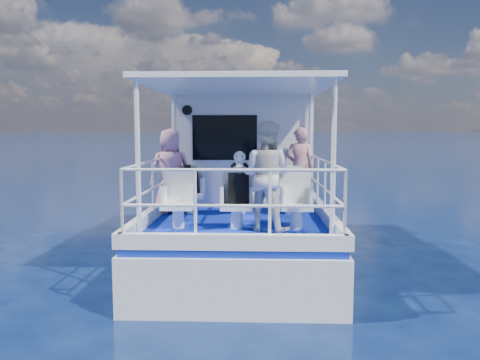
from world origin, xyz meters
The scene contains 20 objects.
ground centered at (0.00, 0.00, 0.00)m, with size 2000.00×2000.00×0.00m, color #071239.
hull centered at (0.00, 1.00, 0.00)m, with size 3.00×7.00×1.60m, color white.
deck centered at (0.00, 1.00, 0.85)m, with size 2.90×6.90×0.10m, color #0B1E98.
cabin centered at (0.00, 2.30, 2.00)m, with size 2.85×2.00×2.20m, color white.
canopy centered at (0.00, -0.20, 3.14)m, with size 3.00×3.20×0.08m, color white.
canopy_posts centered at (0.00, -0.25, 2.00)m, with size 2.77×2.97×2.20m.
railings centered at (0.00, -0.58, 1.40)m, with size 2.84×3.59×1.00m, color white, non-canonical shape.
seat_port_fwd centered at (-0.90, 0.20, 1.09)m, with size 0.48×0.46×0.38m, color white.
seat_center_fwd centered at (0.00, 0.20, 1.09)m, with size 0.48×0.46×0.38m, color white.
seat_stbd_fwd centered at (0.90, 0.20, 1.09)m, with size 0.48×0.46×0.38m, color white.
seat_port_aft centered at (-0.90, -1.10, 1.09)m, with size 0.48×0.46×0.38m, color white.
seat_center_aft centered at (0.00, -1.10, 1.09)m, with size 0.48×0.46×0.38m, color white.
seat_stbd_aft centered at (0.90, -1.10, 1.09)m, with size 0.48×0.46×0.38m, color white.
passenger_port_fwd centered at (-1.25, 0.20, 1.66)m, with size 0.57×0.41×1.53m, color pink.
passenger_stbd_fwd centered at (1.14, 1.03, 1.68)m, with size 0.57×0.37×1.55m, color #CF8589.
passenger_stbd_aft centered at (0.44, -1.20, 1.71)m, with size 0.79×0.62×1.63m, color white.
backpack_port centered at (-0.93, 0.13, 1.50)m, with size 0.34×0.19×0.44m, color black.
backpack_center centered at (0.03, -1.11, 1.51)m, with size 0.31×0.17×0.47m, color black.
compact_camera centered at (-0.93, 0.14, 1.76)m, with size 0.11×0.06×0.06m, color black.
panda centered at (0.04, -1.10, 1.92)m, with size 0.23×0.19×0.35m, color white, non-canonical shape.
Camera 1 is at (0.31, -8.12, 2.38)m, focal length 35.00 mm.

